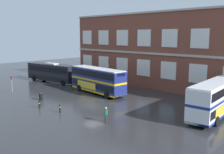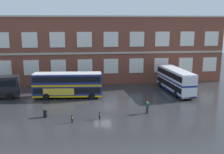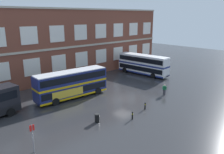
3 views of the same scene
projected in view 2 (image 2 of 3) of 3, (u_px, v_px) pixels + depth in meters
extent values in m
plane|color=#2B2B2D|center=(102.00, 103.00, 40.00)|extent=(120.00, 120.00, 0.00)
cube|color=brown|center=(109.00, 49.00, 54.51)|extent=(45.32, 8.00, 12.96)
cube|color=#B2A893|center=(111.00, 53.00, 50.60)|extent=(45.32, 0.16, 0.36)
cube|color=#B2A893|center=(111.00, 16.00, 49.20)|extent=(45.32, 0.28, 0.30)
cube|color=silver|center=(4.00, 68.00, 48.98)|extent=(2.82, 0.12, 2.85)
cube|color=silver|center=(31.00, 68.00, 49.52)|extent=(2.82, 0.12, 2.85)
cube|color=silver|center=(58.00, 67.00, 50.06)|extent=(2.82, 0.12, 2.85)
cube|color=silver|center=(85.00, 67.00, 50.61)|extent=(2.82, 0.12, 2.85)
cube|color=silver|center=(111.00, 66.00, 51.15)|extent=(2.82, 0.12, 2.85)
cube|color=silver|center=(136.00, 66.00, 51.70)|extent=(2.82, 0.12, 2.85)
cube|color=silver|center=(161.00, 65.00, 52.24)|extent=(2.82, 0.12, 2.85)
cube|color=silver|center=(186.00, 65.00, 52.79)|extent=(2.82, 0.12, 2.85)
cube|color=silver|center=(210.00, 64.00, 53.33)|extent=(2.82, 0.12, 2.85)
cube|color=silver|center=(1.00, 40.00, 47.90)|extent=(2.82, 0.12, 2.85)
cube|color=silver|center=(30.00, 40.00, 48.45)|extent=(2.82, 0.12, 2.85)
cube|color=silver|center=(57.00, 40.00, 48.99)|extent=(2.82, 0.12, 2.85)
cube|color=silver|center=(84.00, 40.00, 49.54)|extent=(2.82, 0.12, 2.85)
cube|color=silver|center=(111.00, 39.00, 50.08)|extent=(2.82, 0.12, 2.85)
cube|color=silver|center=(137.00, 39.00, 50.62)|extent=(2.82, 0.12, 2.85)
cube|color=silver|center=(162.00, 39.00, 51.17)|extent=(2.82, 0.12, 2.85)
cube|color=silver|center=(187.00, 39.00, 51.71)|extent=(2.82, 0.12, 2.85)
cube|color=silver|center=(212.00, 39.00, 52.26)|extent=(2.82, 0.12, 2.85)
cube|color=navy|center=(68.00, 90.00, 42.67)|extent=(11.15, 3.31, 1.75)
cube|color=black|center=(68.00, 89.00, 42.63)|extent=(10.71, 3.32, 0.90)
cube|color=gold|center=(68.00, 84.00, 42.46)|extent=(11.15, 3.31, 0.30)
cube|color=navy|center=(68.00, 78.00, 42.27)|extent=(11.15, 3.31, 1.55)
cube|color=black|center=(68.00, 78.00, 42.25)|extent=(10.71, 3.32, 0.90)
cube|color=gold|center=(68.00, 95.00, 42.83)|extent=(11.15, 3.33, 0.28)
cube|color=silver|center=(67.00, 73.00, 42.10)|extent=(10.92, 3.19, 0.12)
cube|color=gold|center=(59.00, 92.00, 41.34)|extent=(4.83, 0.37, 1.10)
cube|color=yellow|center=(102.00, 76.00, 42.40)|extent=(0.18, 1.66, 0.40)
cylinder|color=black|center=(92.00, 96.00, 41.73)|extent=(1.06, 0.39, 1.04)
cylinder|color=black|center=(92.00, 92.00, 44.22)|extent=(1.06, 0.39, 1.04)
cylinder|color=black|center=(46.00, 97.00, 41.44)|extent=(1.06, 0.39, 1.04)
cylinder|color=black|center=(49.00, 93.00, 43.93)|extent=(1.06, 0.39, 1.04)
cube|color=silver|center=(175.00, 85.00, 46.11)|extent=(3.37, 11.16, 1.75)
cube|color=black|center=(175.00, 84.00, 46.07)|extent=(3.38, 10.73, 0.90)
cube|color=navy|center=(175.00, 79.00, 45.90)|extent=(3.37, 11.16, 0.30)
cube|color=silver|center=(176.00, 74.00, 45.71)|extent=(3.37, 11.16, 1.55)
cube|color=black|center=(176.00, 74.00, 45.69)|extent=(3.38, 10.73, 0.90)
cube|color=navy|center=(175.00, 89.00, 46.27)|extent=(3.39, 11.16, 0.28)
cube|color=silver|center=(176.00, 69.00, 45.54)|extent=(3.25, 10.93, 0.12)
cube|color=gold|center=(185.00, 86.00, 45.06)|extent=(0.39, 4.83, 1.10)
cube|color=yellow|center=(164.00, 67.00, 50.88)|extent=(1.66, 0.18, 0.40)
cylinder|color=black|center=(173.00, 84.00, 50.19)|extent=(0.40, 1.06, 1.04)
cylinder|color=black|center=(160.00, 84.00, 49.73)|extent=(0.40, 1.06, 1.04)
cylinder|color=black|center=(190.00, 94.00, 43.32)|extent=(0.40, 1.06, 1.04)
cylinder|color=black|center=(176.00, 94.00, 42.86)|extent=(0.40, 1.06, 1.04)
cylinder|color=black|center=(10.00, 97.00, 41.50)|extent=(1.07, 0.46, 1.04)
cylinder|color=black|center=(12.00, 93.00, 43.92)|extent=(1.07, 0.46, 1.04)
cylinder|color=black|center=(147.00, 110.00, 35.49)|extent=(0.21, 0.21, 0.85)
cylinder|color=black|center=(148.00, 111.00, 35.33)|extent=(0.21, 0.21, 0.85)
cube|color=#145933|center=(147.00, 105.00, 35.26)|extent=(0.39, 0.47, 0.60)
cylinder|color=#145933|center=(146.00, 105.00, 35.48)|extent=(0.15, 0.15, 0.57)
cylinder|color=#145933|center=(149.00, 106.00, 35.05)|extent=(0.15, 0.15, 0.57)
sphere|color=tan|center=(147.00, 102.00, 35.17)|extent=(0.22, 0.22, 0.22)
cylinder|color=black|center=(45.00, 114.00, 34.00)|extent=(0.56, 0.56, 0.95)
cylinder|color=black|center=(45.00, 110.00, 33.90)|extent=(0.60, 0.60, 0.08)
cylinder|color=black|center=(100.00, 116.00, 33.30)|extent=(0.18, 0.18, 0.95)
cylinder|color=yellow|center=(100.00, 114.00, 33.26)|extent=(0.19, 0.19, 0.08)
cylinder|color=black|center=(72.00, 119.00, 32.13)|extent=(0.18, 0.18, 0.95)
cylinder|color=yellow|center=(72.00, 117.00, 32.09)|extent=(0.19, 0.19, 0.08)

